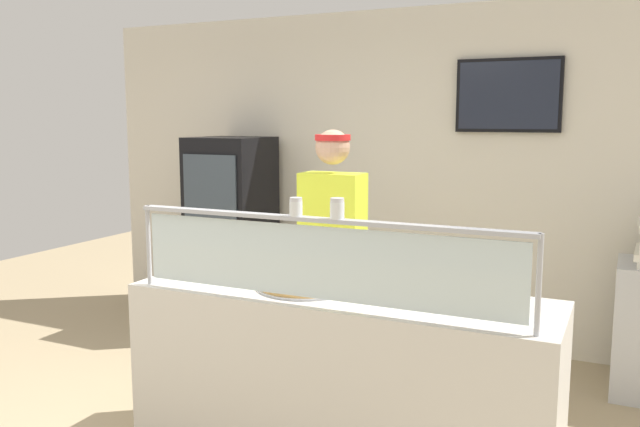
% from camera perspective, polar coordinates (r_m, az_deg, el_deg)
% --- Properties ---
extents(ground_plane, '(12.00, 12.00, 0.00)m').
position_cam_1_polar(ground_plane, '(4.27, 5.45, -17.10)').
color(ground_plane, tan).
rests_on(ground_plane, ground).
extents(shop_rear_unit, '(6.58, 0.13, 2.70)m').
position_cam_1_polar(shop_rear_unit, '(5.38, 11.41, 3.12)').
color(shop_rear_unit, silver).
rests_on(shop_rear_unit, ground).
extents(serving_counter, '(2.18, 0.67, 0.95)m').
position_cam_1_polar(serving_counter, '(3.51, 1.76, -14.37)').
color(serving_counter, silver).
rests_on(serving_counter, ground).
extents(sneeze_guard, '(2.00, 0.06, 0.42)m').
position_cam_1_polar(sneeze_guard, '(3.05, -0.26, -3.19)').
color(sneeze_guard, '#B2B5BC').
rests_on(sneeze_guard, serving_counter).
extents(pizza_tray, '(0.51, 0.51, 0.04)m').
position_cam_1_polar(pizza_tray, '(3.44, -1.24, -6.22)').
color(pizza_tray, '#9EA0A8').
rests_on(pizza_tray, serving_counter).
extents(pizza_server, '(0.10, 0.29, 0.01)m').
position_cam_1_polar(pizza_server, '(3.42, -1.62, -5.91)').
color(pizza_server, '#ADAFB7').
rests_on(pizza_server, pizza_tray).
extents(parmesan_shaker, '(0.06, 0.06, 0.09)m').
position_cam_1_polar(parmesan_shaker, '(3.07, -2.10, 0.48)').
color(parmesan_shaker, white).
rests_on(parmesan_shaker, sneeze_guard).
extents(pepper_flake_shaker, '(0.07, 0.07, 0.10)m').
position_cam_1_polar(pepper_flake_shaker, '(2.98, 1.50, 0.32)').
color(pepper_flake_shaker, white).
rests_on(pepper_flake_shaker, sneeze_guard).
extents(worker_figure, '(0.41, 0.50, 1.76)m').
position_cam_1_polar(worker_figure, '(4.02, 1.11, -3.51)').
color(worker_figure, '#23232D').
rests_on(worker_figure, ground).
extents(drink_fridge, '(0.61, 0.64, 1.67)m').
position_cam_1_polar(drink_fridge, '(5.76, -7.67, -1.72)').
color(drink_fridge, black).
rests_on(drink_fridge, ground).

